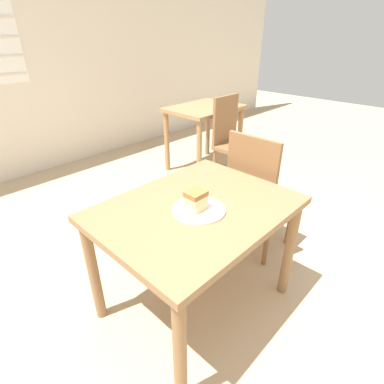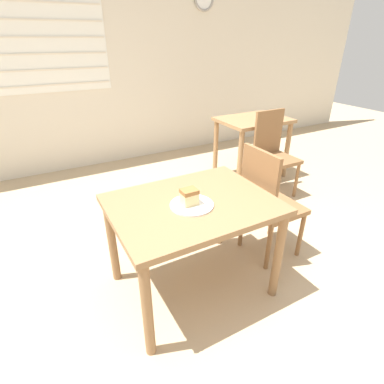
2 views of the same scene
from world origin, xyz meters
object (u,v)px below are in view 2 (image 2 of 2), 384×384
at_px(chair_far_corner, 273,151).
at_px(plate, 192,205).
at_px(dining_table_far, 253,130).
at_px(cake_slice, 189,197).
at_px(chair_near_window, 268,201).
at_px(dining_table_near, 192,215).

relative_size(chair_far_corner, plate, 3.45).
distance_m(dining_table_far, cake_slice, 2.23).
relative_size(chair_near_window, plate, 3.45).
xyz_separation_m(dining_table_far, cake_slice, (-1.69, -1.45, 0.17)).
distance_m(dining_table_near, chair_far_corner, 1.80).
distance_m(dining_table_far, plate, 2.22).
bearing_deg(chair_far_corner, cake_slice, -149.03).
relative_size(dining_table_far, chair_near_window, 0.89).
xyz_separation_m(chair_near_window, plate, (-0.74, -0.10, 0.22)).
relative_size(dining_table_near, cake_slice, 10.38).
xyz_separation_m(dining_table_near, chair_far_corner, (1.55, 0.91, -0.11)).
distance_m(plate, cake_slice, 0.06).
bearing_deg(plate, dining_table_far, 41.01).
distance_m(dining_table_far, chair_near_window, 1.66).
xyz_separation_m(dining_table_near, dining_table_far, (1.65, 1.41, -0.00)).
xyz_separation_m(plate, cake_slice, (-0.01, 0.01, 0.06)).
height_order(chair_near_window, cake_slice, chair_near_window).
distance_m(chair_far_corner, plate, 1.85).
bearing_deg(cake_slice, chair_far_corner, 30.75).
xyz_separation_m(dining_table_far, chair_near_window, (-0.94, -1.36, -0.11)).
height_order(dining_table_far, chair_near_window, chair_near_window).
xyz_separation_m(chair_far_corner, cake_slice, (-1.59, -0.94, 0.28)).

